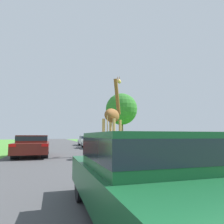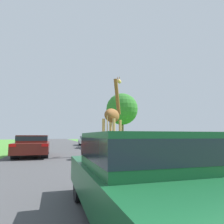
{
  "view_description": "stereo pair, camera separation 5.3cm",
  "coord_description": "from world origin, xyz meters",
  "px_view_note": "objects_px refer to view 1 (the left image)",
  "views": [
    {
      "loc": [
        -1.42,
        0.79,
        1.32
      ],
      "look_at": [
        2.09,
        12.41,
        2.76
      ],
      "focal_mm": 32.0,
      "sensor_mm": 36.0,
      "label": 1
    },
    {
      "loc": [
        -1.37,
        0.78,
        1.32
      ],
      "look_at": [
        2.09,
        12.41,
        2.76
      ],
      "focal_mm": 32.0,
      "sensor_mm": 36.0,
      "label": 2
    }
  ],
  "objects_px": {
    "car_lead_maroon": "(141,174)",
    "car_queue_right": "(92,141)",
    "car_far_ahead": "(87,140)",
    "tree_left_edge": "(122,109)",
    "car_queue_left": "(33,145)",
    "giraffe_near_road": "(113,117)"
  },
  "relations": [
    {
      "from": "car_far_ahead",
      "to": "tree_left_edge",
      "type": "xyz_separation_m",
      "value": [
        5.73,
        1.9,
        4.73
      ]
    },
    {
      "from": "giraffe_near_road",
      "to": "car_queue_right",
      "type": "distance_m",
      "value": 9.88
    },
    {
      "from": "giraffe_near_road",
      "to": "car_queue_left",
      "type": "height_order",
      "value": "giraffe_near_road"
    },
    {
      "from": "car_lead_maroon",
      "to": "car_far_ahead",
      "type": "bearing_deg",
      "value": 82.33
    },
    {
      "from": "car_lead_maroon",
      "to": "tree_left_edge",
      "type": "distance_m",
      "value": 28.18
    },
    {
      "from": "car_queue_right",
      "to": "car_far_ahead",
      "type": "distance_m",
      "value": 5.9
    },
    {
      "from": "car_queue_right",
      "to": "tree_left_edge",
      "type": "xyz_separation_m",
      "value": [
        6.2,
        7.79,
        4.72
      ]
    },
    {
      "from": "car_queue_right",
      "to": "tree_left_edge",
      "type": "height_order",
      "value": "tree_left_edge"
    },
    {
      "from": "giraffe_near_road",
      "to": "tree_left_edge",
      "type": "bearing_deg",
      "value": 104.54
    },
    {
      "from": "giraffe_near_road",
      "to": "car_far_ahead",
      "type": "distance_m",
      "value": 15.73
    },
    {
      "from": "car_queue_left",
      "to": "tree_left_edge",
      "type": "distance_m",
      "value": 19.69
    },
    {
      "from": "car_far_ahead",
      "to": "car_queue_left",
      "type": "bearing_deg",
      "value": -113.46
    },
    {
      "from": "car_lead_maroon",
      "to": "car_queue_right",
      "type": "height_order",
      "value": "car_lead_maroon"
    },
    {
      "from": "giraffe_near_road",
      "to": "tree_left_edge",
      "type": "distance_m",
      "value": 19.0
    },
    {
      "from": "car_lead_maroon",
      "to": "tree_left_edge",
      "type": "bearing_deg",
      "value": 71.07
    },
    {
      "from": "giraffe_near_road",
      "to": "car_lead_maroon",
      "type": "relative_size",
      "value": 1.25
    },
    {
      "from": "car_lead_maroon",
      "to": "tree_left_edge",
      "type": "xyz_separation_m",
      "value": [
        9.01,
        26.28,
        4.71
      ]
    },
    {
      "from": "car_lead_maroon",
      "to": "car_queue_left",
      "type": "distance_m",
      "value": 11.3
    },
    {
      "from": "car_lead_maroon",
      "to": "car_far_ahead",
      "type": "height_order",
      "value": "car_lead_maroon"
    },
    {
      "from": "giraffe_near_road",
      "to": "car_far_ahead",
      "type": "bearing_deg",
      "value": 121.85
    },
    {
      "from": "tree_left_edge",
      "to": "giraffe_near_road",
      "type": "bearing_deg",
      "value": -111.2
    },
    {
      "from": "giraffe_near_road",
      "to": "car_queue_right",
      "type": "relative_size",
      "value": 1.19
    }
  ]
}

